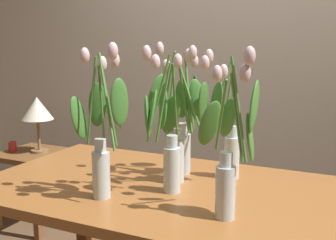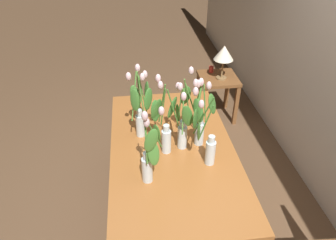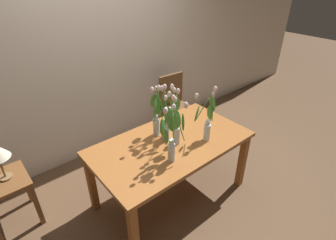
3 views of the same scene
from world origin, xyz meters
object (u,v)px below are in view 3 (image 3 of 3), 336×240
object	(u,v)px
tulip_vase_2	(175,126)
tulip_vase_0	(171,138)
tulip_vase_1	(172,113)
side_table	(5,190)
dining_table	(171,149)
tulip_vase_3	(207,121)
dining_chair	(175,102)
tulip_vase_5	(158,116)
tulip_vase_4	(165,118)

from	to	relation	value
tulip_vase_2	tulip_vase_0	bearing A→B (deg)	-139.32
tulip_vase_1	side_table	xyz separation A→B (m)	(-1.62, 0.54, -0.49)
dining_table	tulip_vase_3	bearing A→B (deg)	-30.91
tulip_vase_1	tulip_vase_2	distance (m)	0.31
dining_chair	dining_table	bearing A→B (deg)	-133.10
tulip_vase_2	tulip_vase_3	world-z (taller)	same
tulip_vase_5	tulip_vase_0	bearing A→B (deg)	-113.27
dining_table	tulip_vase_3	size ratio (longest dim) A/B	2.79
tulip_vase_0	tulip_vase_1	distance (m)	0.55
tulip_vase_3	tulip_vase_5	xyz separation A→B (m)	(-0.31, 0.38, 0.01)
dining_table	dining_chair	distance (m)	1.31
dining_chair	side_table	xyz separation A→B (m)	(-2.33, -0.21, -0.09)
tulip_vase_1	tulip_vase_4	world-z (taller)	tulip_vase_4
tulip_vase_4	side_table	bearing A→B (deg)	155.26
tulip_vase_0	side_table	bearing A→B (deg)	142.86
tulip_vase_3	tulip_vase_1	bearing A→B (deg)	108.40
dining_table	tulip_vase_1	world-z (taller)	tulip_vase_1
dining_chair	tulip_vase_3	bearing A→B (deg)	-117.20
tulip_vase_4	tulip_vase_5	bearing A→B (deg)	87.49
side_table	tulip_vase_3	bearing A→B (deg)	-27.89
tulip_vase_0	tulip_vase_1	bearing A→B (deg)	48.82
dining_table	tulip_vase_4	xyz separation A→B (m)	(-0.01, 0.08, 0.33)
tulip_vase_0	tulip_vase_2	world-z (taller)	tulip_vase_0
tulip_vase_1	tulip_vase_5	bearing A→B (deg)	-179.50
dining_chair	tulip_vase_1	bearing A→B (deg)	-133.38
dining_table	tulip_vase_4	distance (m)	0.34
tulip_vase_1	tulip_vase_2	xyz separation A→B (m)	(-0.17, -0.25, 0.03)
tulip_vase_1	tulip_vase_5	size ratio (longest dim) A/B	0.97
tulip_vase_3	side_table	xyz separation A→B (m)	(-1.75, 0.93, -0.52)
dining_table	tulip_vase_3	distance (m)	0.47
tulip_vase_3	side_table	world-z (taller)	tulip_vase_3
tulip_vase_2	tulip_vase_3	bearing A→B (deg)	-23.68
tulip_vase_2	tulip_vase_4	world-z (taller)	tulip_vase_4
tulip_vase_3	tulip_vase_5	world-z (taller)	same
tulip_vase_0	tulip_vase_5	xyz separation A→B (m)	(0.18, 0.41, -0.02)
tulip_vase_1	tulip_vase_2	world-z (taller)	tulip_vase_2
tulip_vase_3	tulip_vase_0	bearing A→B (deg)	-176.57
tulip_vase_3	side_table	size ratio (longest dim) A/B	1.04
tulip_vase_3	tulip_vase_4	xyz separation A→B (m)	(-0.32, 0.27, 0.03)
tulip_vase_2	dining_chair	xyz separation A→B (m)	(0.88, 1.00, -0.42)
dining_table	tulip_vase_5	distance (m)	0.37
tulip_vase_3	side_table	distance (m)	2.04
tulip_vase_1	dining_chair	distance (m)	1.11
dining_table	tulip_vase_0	xyz separation A→B (m)	(-0.18, -0.21, 0.33)
dining_table	tulip_vase_2	xyz separation A→B (m)	(0.01, -0.05, 0.30)
dining_table	tulip_vase_5	bearing A→B (deg)	91.29
dining_table	dining_chair	world-z (taller)	dining_chair
tulip_vase_1	tulip_vase_4	bearing A→B (deg)	-148.18
tulip_vase_2	tulip_vase_5	xyz separation A→B (m)	(-0.01, 0.25, 0.01)
tulip_vase_5	tulip_vase_2	bearing A→B (deg)	-87.52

